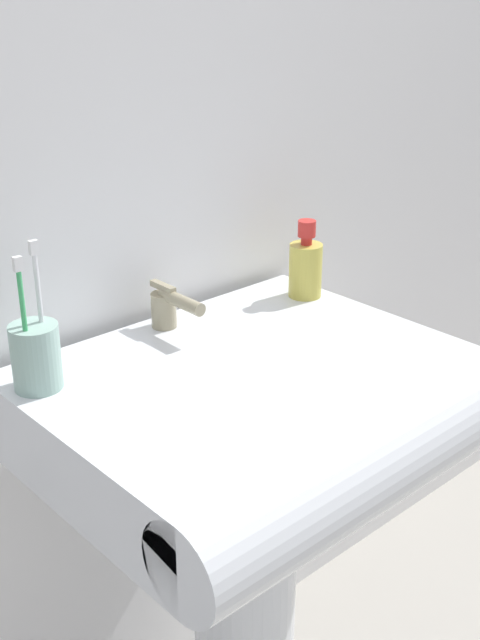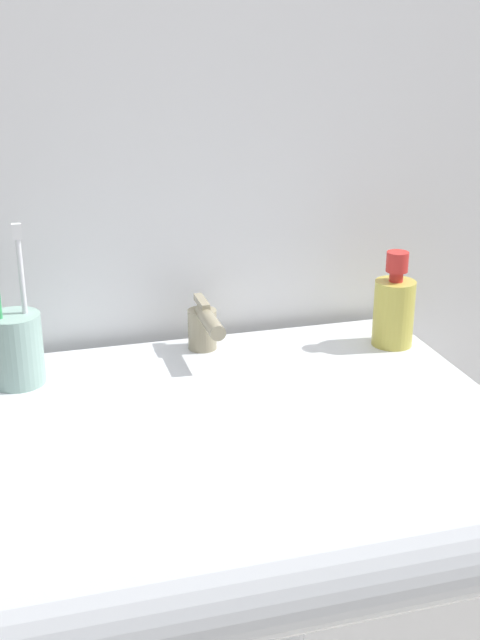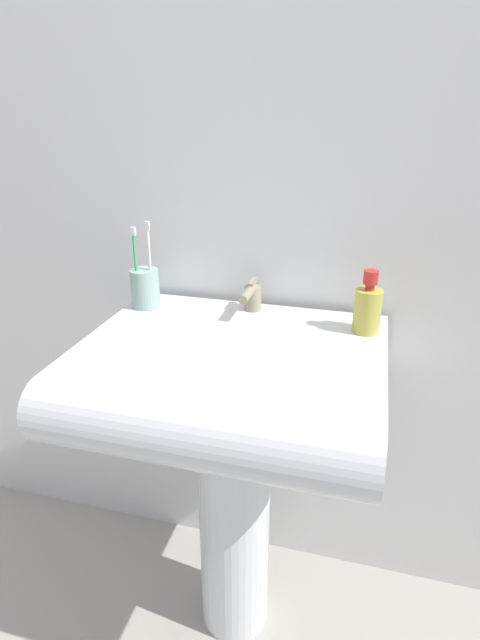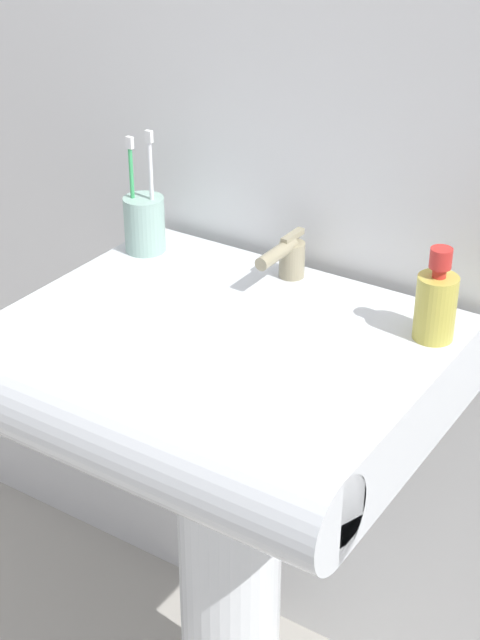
# 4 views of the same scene
# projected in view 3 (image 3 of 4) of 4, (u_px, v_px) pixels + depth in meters

# --- Properties ---
(ground_plane) EXTENTS (6.00, 6.00, 0.00)m
(ground_plane) POSITION_uv_depth(u_px,v_px,m) (235.00, 613.00, 1.39)
(ground_plane) COLOR #ADA89E
(ground_plane) RESTS_ON ground
(wall_back) EXTENTS (5.00, 0.05, 2.40)m
(wall_back) POSITION_uv_depth(u_px,v_px,m) (265.00, 154.00, 1.17)
(wall_back) COLOR white
(wall_back) RESTS_ON ground
(sink_pedestal) EXTENTS (0.18, 0.18, 0.71)m
(sink_pedestal) POSITION_uv_depth(u_px,v_px,m) (234.00, 516.00, 1.25)
(sink_pedestal) COLOR white
(sink_pedestal) RESTS_ON ground
(sink_basin) EXTENTS (0.64, 0.54, 0.13)m
(sink_basin) POSITION_uv_depth(u_px,v_px,m) (227.00, 381.00, 1.04)
(sink_basin) COLOR white
(sink_basin) RESTS_ON sink_pedestal
(faucet) EXTENTS (0.04, 0.12, 0.08)m
(faucet) POSITION_uv_depth(u_px,v_px,m) (251.00, 296.00, 1.21)
(faucet) COLOR tan
(faucet) RESTS_ON sink_basin
(toothbrush_cup) EXTENTS (0.07, 0.07, 0.21)m
(toothbrush_cup) POSITION_uv_depth(u_px,v_px,m) (145.00, 287.00, 1.23)
(toothbrush_cup) COLOR #99BFB2
(toothbrush_cup) RESTS_ON sink_basin
(soap_bottle) EXTENTS (0.06, 0.06, 0.14)m
(soap_bottle) POSITION_uv_depth(u_px,v_px,m) (368.00, 308.00, 1.09)
(soap_bottle) COLOR gold
(soap_bottle) RESTS_ON sink_basin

